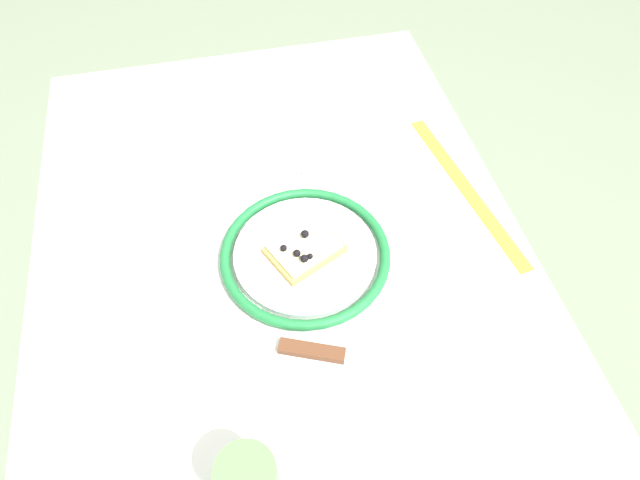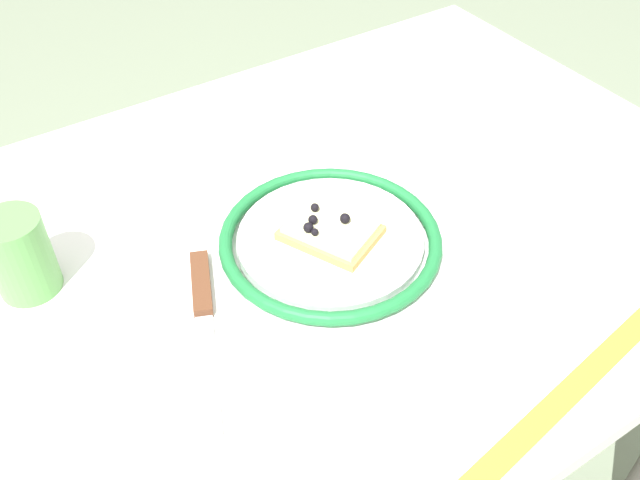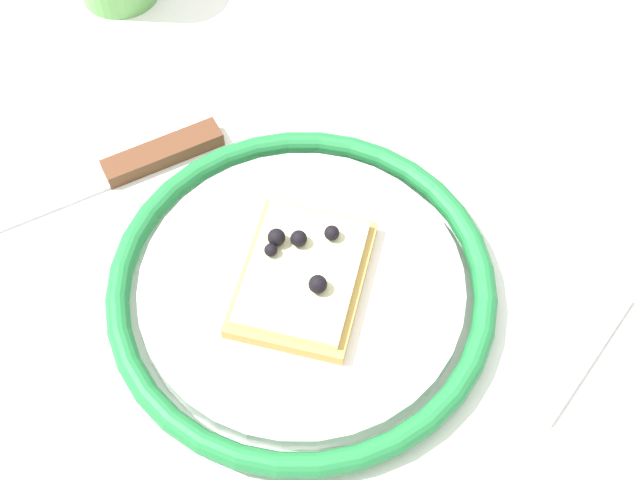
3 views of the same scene
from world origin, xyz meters
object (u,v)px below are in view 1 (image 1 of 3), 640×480
Objects in this scene: napkin at (131,142)px; pizza_slice_near at (304,249)px; knife at (336,355)px; dining_table at (294,321)px; fork at (266,180)px; plate at (305,254)px; measuring_tape at (466,189)px.

pizza_slice_near is at bearing 38.66° from napkin.
dining_table is at bearing -161.35° from knife.
knife is at bearing 2.72° from pizza_slice_near.
knife is 0.34m from fork.
measuring_tape is (-0.08, 0.29, -0.01)m from plate.
napkin is at bearing -148.85° from dining_table.
plate is 1.87× the size of napkin.
knife reaches higher than dining_table.
knife is 1.13× the size of fork.
knife is at bearing 6.65° from fork.
plate is 0.41m from napkin.
pizza_slice_near is 0.35× the size of measuring_tape.
napkin is at bearing -141.34° from pizza_slice_near.
dining_table is at bearing 0.13° from fork.
pizza_slice_near is at bearing -83.59° from measuring_tape.
measuring_tape is 0.60m from napkin.
napkin is (-0.32, -0.25, -0.02)m from pizza_slice_near.
pizza_slice_near is at bearing 149.03° from dining_table.
plate reaches higher than knife.
plate is 0.30m from measuring_tape.
knife is (0.17, 0.01, -0.01)m from plate.
pizza_slice_near reaches higher than knife.
plate reaches higher than dining_table.
knife is 0.64× the size of measuring_tape.
dining_table is at bearing -76.71° from measuring_tape.
dining_table is 3.33× the size of measuring_tape.
knife is 1.66× the size of napkin.
knife reaches higher than fork.
plate reaches higher than napkin.
dining_table is at bearing -31.77° from plate.
plate is at bearing 38.74° from napkin.
plate is 0.72× the size of measuring_tape.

